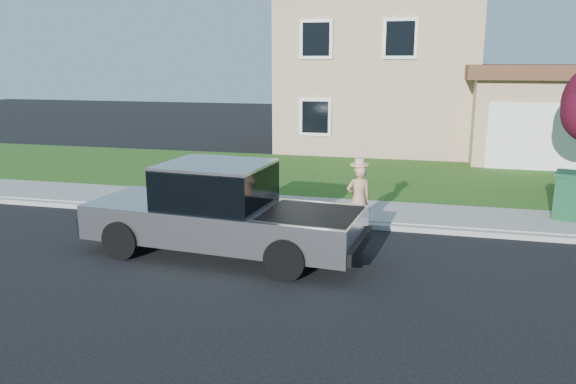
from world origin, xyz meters
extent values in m
plane|color=black|center=(0.00, 0.00, 0.00)|extent=(80.00, 80.00, 0.00)
cube|color=gray|center=(1.00, 2.90, 0.06)|extent=(40.00, 0.20, 0.12)
cube|color=gray|center=(1.00, 4.00, 0.07)|extent=(40.00, 2.00, 0.15)
cube|color=#224E16|center=(1.00, 8.50, 0.05)|extent=(40.00, 7.00, 0.10)
cube|color=tan|center=(0.00, 17.00, 3.20)|extent=(8.00, 9.00, 6.40)
cube|color=tan|center=(6.50, 14.00, 1.60)|extent=(5.50, 6.00, 3.20)
cube|color=white|center=(6.50, 10.98, 1.25)|extent=(4.60, 0.12, 2.30)
cube|color=#4C2D1E|center=(6.50, 14.00, 3.40)|extent=(6.20, 6.80, 0.50)
cube|color=white|center=(-2.20, 12.45, 4.60)|extent=(1.30, 0.10, 1.50)
cube|color=white|center=(1.00, 12.45, 4.60)|extent=(1.30, 0.10, 1.50)
cube|color=black|center=(-2.20, 12.45, 1.60)|extent=(1.30, 0.10, 1.50)
cylinder|color=black|center=(-3.49, -0.28, 0.38)|extent=(0.78, 0.35, 0.76)
cylinder|color=black|center=(-3.33, 1.47, 0.38)|extent=(0.78, 0.35, 0.76)
cylinder|color=black|center=(-0.12, -0.58, 0.38)|extent=(0.78, 0.35, 0.76)
cylinder|color=black|center=(0.04, 1.16, 0.38)|extent=(0.78, 0.35, 0.76)
cube|color=#A2A3A9|center=(-1.65, 0.44, 0.66)|extent=(5.58, 2.39, 0.69)
cube|color=black|center=(-1.80, 0.45, 1.38)|extent=(2.15, 1.95, 0.81)
cube|color=#A2A3A9|center=(-1.80, 0.45, 1.80)|extent=(2.15, 1.95, 0.08)
cube|color=black|center=(0.15, 0.27, 0.98)|extent=(1.85, 1.77, 0.06)
cube|color=black|center=(-4.39, 0.68, 0.52)|extent=(0.28, 1.81, 0.38)
cube|color=black|center=(1.08, 0.19, 0.48)|extent=(0.28, 1.81, 0.24)
cube|color=black|center=(-2.46, 1.54, 1.29)|extent=(0.13, 0.22, 0.17)
imported|color=tan|center=(0.76, 2.56, 0.77)|extent=(0.66, 0.57, 1.54)
cylinder|color=#D8AE8B|center=(0.76, 2.56, 1.56)|extent=(0.41, 0.41, 0.04)
cylinder|color=#D8AE8B|center=(0.76, 2.56, 1.62)|extent=(0.21, 0.21, 0.14)
cube|color=#103E23|center=(5.49, 4.39, 0.66)|extent=(0.79, 0.86, 1.02)
cube|color=#103E23|center=(5.49, 4.39, 1.21)|extent=(0.87, 0.94, 0.08)
camera|label=1|loc=(2.17, -9.62, 3.77)|focal=35.00mm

